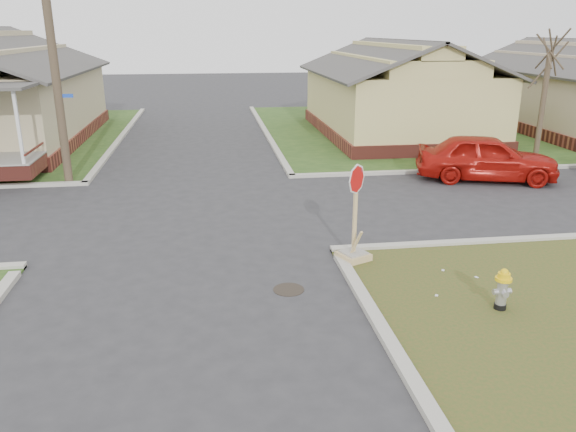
{
  "coord_description": "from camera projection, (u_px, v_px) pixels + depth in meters",
  "views": [
    {
      "loc": [
        0.73,
        -10.88,
        5.1
      ],
      "look_at": [
        2.4,
        1.0,
        1.1
      ],
      "focal_mm": 35.0,
      "sensor_mm": 36.0,
      "label": 1
    }
  ],
  "objects": [
    {
      "name": "ground",
      "position": [
        181.0,
        286.0,
        11.74
      ],
      "size": [
        120.0,
        120.0,
        0.0
      ],
      "primitive_type": "plane",
      "color": "#2D2C2F",
      "rests_on": "ground"
    },
    {
      "name": "curbs",
      "position": [
        188.0,
        212.0,
        16.43
      ],
      "size": [
        80.0,
        40.0,
        0.12
      ],
      "primitive_type": null,
      "color": "#AEAB9E",
      "rests_on": "ground"
    },
    {
      "name": "manhole",
      "position": [
        289.0,
        289.0,
        11.56
      ],
      "size": [
        0.64,
        0.64,
        0.01
      ],
      "primitive_type": "cylinder",
      "color": "black",
      "rests_on": "ground"
    },
    {
      "name": "side_house_yellow",
      "position": [
        396.0,
        91.0,
        27.86
      ],
      "size": [
        7.6,
        11.6,
        4.7
      ],
      "color": "maroon",
      "rests_on": "ground"
    },
    {
      "name": "utility_pole",
      "position": [
        52.0,
        44.0,
        18.07
      ],
      "size": [
        1.8,
        0.28,
        9.0
      ],
      "color": "#413625",
      "rests_on": "ground"
    },
    {
      "name": "tree_mid_right",
      "position": [
        542.0,
        107.0,
        22.48
      ],
      "size": [
        0.22,
        0.22,
        4.2
      ],
      "primitive_type": "cylinder",
      "color": "#413625",
      "rests_on": "verge_far_right"
    },
    {
      "name": "fire_hydrant",
      "position": [
        503.0,
        287.0,
        10.53
      ],
      "size": [
        0.31,
        0.31,
        0.83
      ],
      "rotation": [
        0.0,
        0.0,
        -0.01
      ],
      "color": "black",
      "rests_on": "ground"
    },
    {
      "name": "stop_sign",
      "position": [
        354.0,
        239.0,
        12.81
      ],
      "size": [
        0.64,
        0.63,
        2.26
      ],
      "rotation": [
        0.0,
        0.0,
        0.43
      ],
      "color": "tan",
      "rests_on": "ground"
    },
    {
      "name": "red_sedan",
      "position": [
        486.0,
        157.0,
        19.72
      ],
      "size": [
        5.13,
        3.2,
        1.63
      ],
      "primitive_type": "imported",
      "rotation": [
        0.0,
        0.0,
        1.28
      ],
      "color": "#A6120B",
      "rests_on": "ground"
    }
  ]
}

